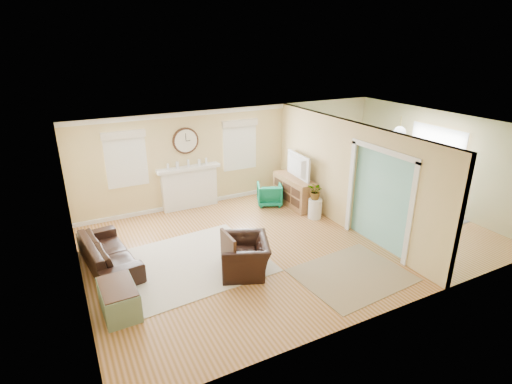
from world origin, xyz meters
TOP-DOWN VIEW (x-y plane):
  - floor at (0.00, 0.00)m, footprint 9.00×9.00m
  - wall_back at (0.00, 3.00)m, footprint 9.00×0.02m
  - wall_front at (0.00, -3.00)m, footprint 9.00×0.02m
  - wall_left at (-4.50, 0.00)m, footprint 0.02×6.00m
  - wall_right at (4.50, 0.00)m, footprint 0.02×6.00m
  - ceiling at (0.00, 0.00)m, footprint 9.00×6.00m
  - partition at (1.51, 0.28)m, footprint 0.17×6.00m
  - fireplace at (-1.50, 2.88)m, footprint 1.70×0.30m
  - wall_clock at (-1.50, 2.97)m, footprint 0.70×0.07m
  - window_left at (-3.05, 2.95)m, footprint 1.05×0.13m
  - window_right at (0.05, 2.95)m, footprint 1.05×0.13m
  - french_doors at (4.45, 0.00)m, footprint 0.06×1.70m
  - pendant at (3.00, 0.00)m, footprint 0.30×0.30m
  - rug_cream at (-2.43, 0.05)m, footprint 3.07×2.71m
  - rug_jute at (0.22, -1.84)m, footprint 2.20×1.85m
  - rug_grey at (3.30, 0.19)m, footprint 2.38×2.97m
  - sofa at (-3.95, 0.70)m, footprint 1.06×2.15m
  - eames_chair at (-1.58, -0.74)m, footprint 1.24×1.32m
  - green_chair at (0.53, 2.06)m, footprint 0.86×0.87m
  - trunk at (-4.02, -0.93)m, footprint 0.59×0.93m
  - credenza at (1.12, 1.72)m, footprint 0.51×1.51m
  - tv at (1.11, 1.72)m, footprint 0.23×1.16m
  - garden_stool at (1.13, 0.73)m, footprint 0.35×0.35m
  - potted_plant at (1.13, 0.73)m, footprint 0.47×0.50m
  - dining_table at (3.30, 0.19)m, footprint 1.07×1.81m
  - dining_chair_n at (3.22, 1.26)m, footprint 0.48×0.48m
  - dining_chair_s at (3.30, -0.96)m, footprint 0.49×0.49m
  - dining_chair_w at (2.57, 0.12)m, footprint 0.49×0.49m
  - dining_chair_e at (3.89, 0.24)m, footprint 0.53×0.53m

SIDE VIEW (x-z plane):
  - floor at x=0.00m, z-range 0.00..0.00m
  - rug_jute at x=0.22m, z-range 0.00..0.01m
  - rug_grey at x=3.30m, z-range 0.00..0.01m
  - rug_cream at x=-2.43m, z-range 0.00..0.02m
  - garden_stool at x=1.13m, z-range 0.00..0.51m
  - trunk at x=-4.02m, z-range 0.00..0.53m
  - sofa at x=-3.95m, z-range 0.00..0.60m
  - green_chair at x=0.53m, z-range 0.00..0.61m
  - dining_table at x=3.30m, z-range 0.00..0.62m
  - eames_chair at x=-1.58m, z-range 0.00..0.69m
  - credenza at x=1.12m, z-range 0.00..0.80m
  - dining_chair_s at x=3.30m, z-range 0.08..0.98m
  - dining_chair_w at x=2.57m, z-range 0.08..0.99m
  - dining_chair_e at x=3.89m, z-range 0.09..1.07m
  - dining_chair_n at x=3.22m, z-range 0.09..1.10m
  - fireplace at x=-1.50m, z-range 0.01..1.18m
  - potted_plant at x=1.13m, z-range 0.51..0.97m
  - french_doors at x=4.45m, z-range 0.00..2.20m
  - tv at x=1.11m, z-range 0.80..1.47m
  - wall_back at x=0.00m, z-range 0.00..2.60m
  - wall_front at x=0.00m, z-range 0.00..2.60m
  - wall_left at x=-4.50m, z-range 0.00..2.60m
  - wall_right at x=4.50m, z-range 0.00..2.60m
  - partition at x=1.51m, z-range 0.06..2.66m
  - window_left at x=-3.05m, z-range 0.95..2.37m
  - window_right at x=0.05m, z-range 0.95..2.37m
  - wall_clock at x=-1.50m, z-range 1.50..2.20m
  - pendant at x=3.00m, z-range 1.93..2.48m
  - ceiling at x=0.00m, z-range 2.59..2.61m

